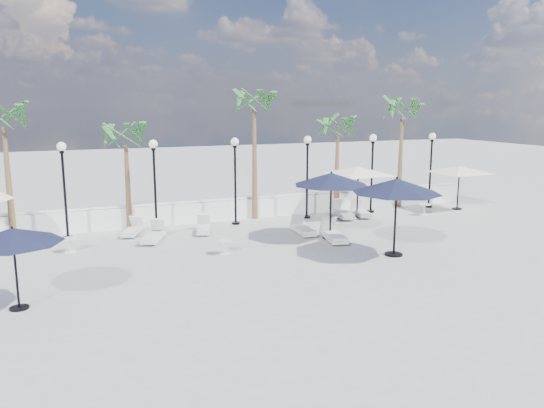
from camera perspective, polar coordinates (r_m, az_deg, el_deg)
name	(u,v)px	position (r m, az deg, el deg)	size (l,w,h in m)	color
ground	(296,264)	(17.82, 2.64, -6.51)	(100.00, 100.00, 0.00)	gray
balustrade	(229,210)	(24.52, -4.66, -0.62)	(26.00, 0.30, 1.01)	white
lamppost_1	(64,177)	(22.14, -21.51, 2.75)	(0.36, 0.36, 3.84)	black
lamppost_2	(154,172)	(22.43, -12.54, 3.34)	(0.36, 0.36, 3.84)	black
lamppost_3	(235,169)	(23.25, -3.99, 3.82)	(0.36, 0.36, 3.84)	black
lamppost_4	(307,165)	(24.55, 3.82, 4.19)	(0.36, 0.36, 3.84)	black
lamppost_5	(372,162)	(26.26, 10.73, 4.45)	(0.36, 0.36, 3.84)	black
lamppost_6	(431,159)	(28.29, 16.74, 4.63)	(0.36, 0.36, 3.84)	black
palm_0	(3,124)	(22.85, -26.95, 7.71)	(2.60, 2.60, 5.50)	brown
palm_1	(126,141)	(22.96, -15.48, 6.54)	(2.60, 2.60, 4.70)	brown
palm_2	(254,107)	(24.23, -1.93, 10.34)	(2.60, 2.60, 6.10)	brown
palm_3	(338,132)	(26.06, 7.09, 7.73)	(2.60, 2.60, 4.90)	brown
palm_4	(402,115)	(28.01, 13.85, 9.30)	(2.60, 2.60, 5.70)	brown
lounger_2	(132,230)	(22.41, -14.78, -2.72)	(1.10, 1.70, 0.61)	silver
lounger_3	(154,235)	(21.20, -12.61, -3.31)	(1.27, 1.91, 0.69)	silver
lounger_4	(333,235)	(20.87, 6.63, -3.30)	(1.03, 2.05, 0.74)	silver
lounger_5	(203,228)	(22.23, -7.39, -2.55)	(0.95, 1.72, 0.62)	silver
lounger_6	(303,229)	(21.83, 3.34, -2.69)	(0.72, 1.80, 0.66)	silver
lounger_7	(341,213)	(25.13, 7.45, -0.92)	(0.82, 1.98, 0.72)	silver
lounger_8	(361,212)	(25.58, 9.51, -0.83)	(0.89, 1.79, 0.64)	silver
side_table_0	(70,244)	(20.49, -20.89, -4.02)	(0.53, 0.53, 0.52)	silver
side_table_1	(225,246)	(18.98, -5.09, -4.49)	(0.53, 0.53, 0.51)	silver
side_table_2	(424,208)	(26.49, 16.07, -0.46)	(0.56, 0.56, 0.55)	silver
parasol_navy_left	(13,236)	(15.06, -26.12, -3.14)	(2.52, 2.52, 2.22)	black
parasol_navy_mid	(331,179)	(20.86, 6.39, 2.64)	(3.01, 3.01, 2.70)	black
parasol_navy_right	(397,186)	(18.82, 13.26, 1.86)	(3.14, 3.14, 2.81)	black
parasol_cream_sq_a	(460,166)	(28.21, 19.54, 3.83)	(4.82, 4.82, 2.37)	black
parasol_cream_sq_b	(358,167)	(25.16, 9.27, 3.97)	(5.13, 5.13, 2.57)	black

